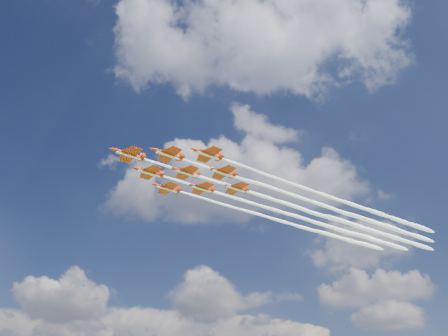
# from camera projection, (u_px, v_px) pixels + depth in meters

# --- Properties ---
(jet_lead) EXTENTS (81.01, 78.98, 2.97)m
(jet_lead) POSITION_uv_depth(u_px,v_px,m) (260.00, 195.00, 161.32)
(jet_lead) COLOR red
(jet_row2_port) EXTENTS (81.01, 78.98, 2.97)m
(jet_row2_port) POSITION_uv_depth(u_px,v_px,m) (293.00, 195.00, 161.30)
(jet_row2_port) COLOR red
(jet_row2_starb) EXTENTS (81.01, 78.98, 2.97)m
(jet_row2_starb) POSITION_uv_depth(u_px,v_px,m) (269.00, 208.00, 171.23)
(jet_row2_starb) COLOR red
(jet_row3_port) EXTENTS (81.01, 78.98, 2.97)m
(jet_row3_port) POSITION_uv_depth(u_px,v_px,m) (326.00, 195.00, 161.28)
(jet_row3_port) COLOR red
(jet_row3_centre) EXTENTS (81.01, 78.98, 2.97)m
(jet_row3_centre) POSITION_uv_depth(u_px,v_px,m) (301.00, 208.00, 171.21)
(jet_row3_centre) COLOR red
(jet_row3_starb) EXTENTS (81.01, 78.98, 2.97)m
(jet_row3_starb) POSITION_uv_depth(u_px,v_px,m) (278.00, 220.00, 181.15)
(jet_row3_starb) COLOR red
(jet_row4_port) EXTENTS (81.01, 78.98, 2.97)m
(jet_row4_port) POSITION_uv_depth(u_px,v_px,m) (332.00, 208.00, 171.19)
(jet_row4_port) COLOR red
(jet_row4_starb) EXTENTS (81.01, 78.98, 2.97)m
(jet_row4_starb) POSITION_uv_depth(u_px,v_px,m) (308.00, 220.00, 181.13)
(jet_row4_starb) COLOR red
(jet_tail) EXTENTS (81.01, 78.98, 2.97)m
(jet_tail) POSITION_uv_depth(u_px,v_px,m) (337.00, 220.00, 181.11)
(jet_tail) COLOR red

